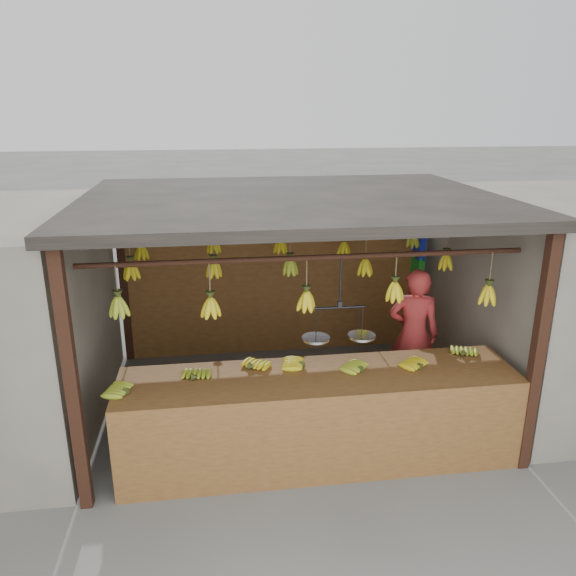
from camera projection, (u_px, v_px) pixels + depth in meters
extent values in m
plane|color=#5B5B57|center=(292.00, 402.00, 6.52)|extent=(80.00, 80.00, 0.00)
cube|color=black|center=(72.00, 386.00, 4.48)|extent=(0.10, 0.10, 2.30)
cube|color=black|center=(537.00, 356.00, 5.02)|extent=(0.10, 0.10, 2.30)
cube|color=black|center=(123.00, 277.00, 7.31)|extent=(0.10, 0.10, 2.30)
cube|color=black|center=(417.00, 266.00, 7.84)|extent=(0.10, 0.10, 2.30)
cube|color=black|center=(292.00, 200.00, 5.79)|extent=(4.30, 3.30, 0.10)
cylinder|color=black|center=(309.00, 258.00, 4.96)|extent=(4.00, 0.05, 0.05)
cylinder|color=black|center=(292.00, 234.00, 5.90)|extent=(4.00, 0.05, 0.05)
cylinder|color=black|center=(280.00, 216.00, 6.84)|extent=(4.00, 0.05, 0.05)
cube|color=brown|center=(276.00, 289.00, 7.65)|extent=(4.00, 0.06, 1.80)
cube|color=brown|center=(320.00, 378.00, 5.23)|extent=(3.72, 0.83, 0.08)
cube|color=brown|center=(328.00, 441.00, 4.97)|extent=(3.72, 0.04, 0.90)
cube|color=black|center=(124.00, 459.00, 4.79)|extent=(0.07, 0.07, 0.82)
cube|color=black|center=(510.00, 427.00, 5.26)|extent=(0.07, 0.07, 0.82)
cube|color=black|center=(134.00, 414.00, 5.48)|extent=(0.07, 0.07, 0.82)
cube|color=black|center=(475.00, 390.00, 5.95)|extent=(0.07, 0.07, 0.82)
ellipsoid|color=#92A523|center=(127.00, 391.00, 4.85)|extent=(0.28, 0.24, 0.06)
ellipsoid|color=#92A523|center=(195.00, 378.00, 5.08)|extent=(0.22, 0.27, 0.06)
ellipsoid|color=gold|center=(252.00, 367.00, 5.29)|extent=(0.28, 0.30, 0.06)
ellipsoid|color=gold|center=(302.00, 364.00, 5.36)|extent=(0.27, 0.23, 0.06)
ellipsoid|color=#92A523|center=(362.00, 369.00, 5.25)|extent=(0.30, 0.30, 0.06)
ellipsoid|color=gold|center=(421.00, 366.00, 5.31)|extent=(0.29, 0.30, 0.06)
ellipsoid|color=#92A523|center=(464.00, 354.00, 5.57)|extent=(0.26, 0.29, 0.06)
ellipsoid|color=#92A523|center=(119.00, 307.00, 4.83)|extent=(0.16, 0.16, 0.28)
ellipsoid|color=gold|center=(211.00, 307.00, 4.95)|extent=(0.16, 0.16, 0.28)
ellipsoid|color=gold|center=(306.00, 301.00, 5.12)|extent=(0.16, 0.16, 0.28)
ellipsoid|color=gold|center=(395.00, 292.00, 5.17)|extent=(0.16, 0.16, 0.28)
ellipsoid|color=gold|center=(488.00, 295.00, 5.28)|extent=(0.16, 0.16, 0.28)
ellipsoid|color=gold|center=(131.00, 271.00, 5.76)|extent=(0.16, 0.16, 0.28)
ellipsoid|color=gold|center=(214.00, 269.00, 5.86)|extent=(0.16, 0.16, 0.28)
ellipsoid|color=#92A523|center=(290.00, 267.00, 6.02)|extent=(0.16, 0.16, 0.28)
ellipsoid|color=gold|center=(365.00, 267.00, 6.13)|extent=(0.16, 0.16, 0.28)
ellipsoid|color=gold|center=(446.00, 262.00, 6.27)|extent=(0.16, 0.16, 0.28)
ellipsoid|color=gold|center=(142.00, 252.00, 6.74)|extent=(0.16, 0.16, 0.28)
ellipsoid|color=gold|center=(214.00, 246.00, 6.83)|extent=(0.16, 0.16, 0.28)
ellipsoid|color=gold|center=(280.00, 246.00, 6.96)|extent=(0.16, 0.16, 0.28)
ellipsoid|color=gold|center=(344.00, 249.00, 7.07)|extent=(0.16, 0.16, 0.28)
ellipsoid|color=#92A523|center=(413.00, 240.00, 7.14)|extent=(0.16, 0.16, 0.28)
cylinder|color=black|center=(340.00, 282.00, 5.07)|extent=(0.02, 0.02, 0.48)
cylinder|color=black|center=(340.00, 308.00, 5.15)|extent=(0.47, 0.03, 0.02)
cylinder|color=silver|center=(316.00, 339.00, 5.21)|extent=(0.25, 0.25, 0.02)
cylinder|color=silver|center=(361.00, 337.00, 5.27)|extent=(0.25, 0.25, 0.02)
imported|color=#BF3333|center=(413.00, 335.00, 6.42)|extent=(0.66, 0.53, 1.57)
cube|color=#1426BF|center=(419.00, 247.00, 7.59)|extent=(0.08, 0.26, 0.34)
cube|color=#199926|center=(417.00, 268.00, 7.69)|extent=(0.08, 0.26, 0.34)
cube|color=red|center=(416.00, 289.00, 7.78)|extent=(0.08, 0.26, 0.34)
cube|color=yellow|center=(414.00, 312.00, 7.89)|extent=(0.08, 0.26, 0.34)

